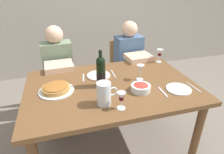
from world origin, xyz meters
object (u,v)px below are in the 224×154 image
salad_bowl (141,87)px  diner_right (132,66)px  wine_glass_centre (160,53)px  wine_glass_right_diner (121,97)px  chair_right (124,67)px  wine_bottle (101,72)px  diner_left (60,75)px  dining_table (112,93)px  baked_tart (56,88)px  chair_left (60,75)px  wine_glass_left_diner (140,69)px  dinner_plate_right_setting (179,89)px  water_pitcher (104,95)px  dinner_plate_left_setting (99,75)px

salad_bowl → diner_right: diner_right is taller
wine_glass_centre → diner_right: bearing=125.7°
wine_glass_right_diner → chair_right: size_ratio=0.16×
wine_bottle → diner_left: (-0.35, 0.65, -0.28)m
dining_table → wine_glass_right_diner: size_ratio=10.98×
diner_right → diner_left: bearing=-3.3°
baked_tart → chair_left: bearing=88.2°
baked_tart → chair_left: size_ratio=0.34×
baked_tart → chair_left: 0.91m
wine_glass_left_diner → dining_table: bearing=-174.7°
wine_glass_left_diner → diner_left: diner_left is taller
dinner_plate_right_setting → chair_left: chair_left is taller
wine_glass_left_diner → chair_right: 0.96m
water_pitcher → chair_left: 1.25m
dinner_plate_left_setting → baked_tart: bearing=-155.3°
dinner_plate_right_setting → dinner_plate_left_setting: bearing=143.5°
wine_bottle → diner_right: 0.91m
dining_table → dinner_plate_left_setting: 0.24m
diner_left → diner_right: size_ratio=1.00×
dining_table → dinner_plate_right_setting: dinner_plate_right_setting is taller
dinner_plate_left_setting → chair_right: bearing=53.1°
baked_tart → dinner_plate_left_setting: 0.45m
dinner_plate_left_setting → chair_left: (-0.38, 0.68, -0.27)m
water_pitcher → diner_right: bearing=57.6°
dining_table → water_pitcher: (-0.13, -0.27, 0.17)m
water_pitcher → dinner_plate_left_setting: (0.06, 0.48, -0.07)m
wine_bottle → wine_glass_right_diner: bearing=-79.7°
wine_bottle → wine_glass_left_diner: size_ratio=2.25×
salad_bowl → dining_table: bearing=140.5°
wine_glass_centre → chair_right: 0.68m
dinner_plate_left_setting → dinner_plate_right_setting: same height
baked_tart → wine_glass_right_diner: size_ratio=2.14×
baked_tart → dining_table: bearing=-2.2°
dinner_plate_right_setting → diner_right: diner_right is taller
dining_table → chair_left: chair_left is taller
wine_bottle → wine_glass_left_diner: 0.38m
water_pitcher → wine_glass_centre: 1.03m
wine_bottle → diner_right: diner_right is taller
dinner_plate_right_setting → diner_right: size_ratio=0.18×
diner_right → wine_bottle: bearing=45.9°
baked_tart → diner_left: bearing=86.8°
baked_tart → wine_glass_centre: (1.15, 0.35, 0.08)m
dinner_plate_right_setting → baked_tart: bearing=165.5°
dining_table → chair_left: size_ratio=1.72×
dining_table → salad_bowl: size_ratio=9.09×
salad_bowl → diner_left: size_ratio=0.14×
dining_table → water_pitcher: bearing=-116.2°
wine_glass_right_diner → wine_glass_centre: 1.01m
wine_glass_left_diner → dinner_plate_left_setting: (-0.36, 0.18, -0.10)m
dinner_plate_right_setting → diner_left: 1.33m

